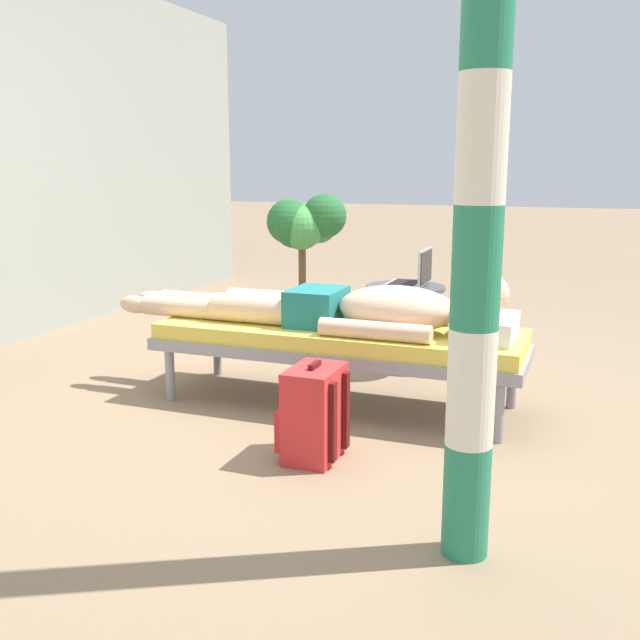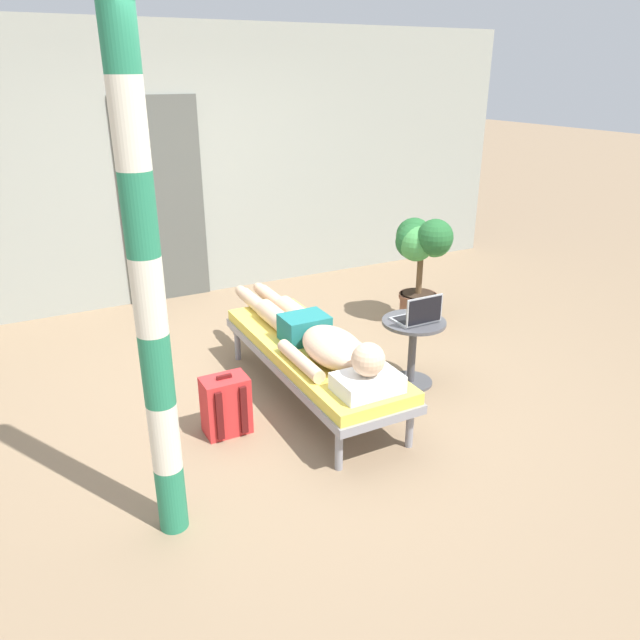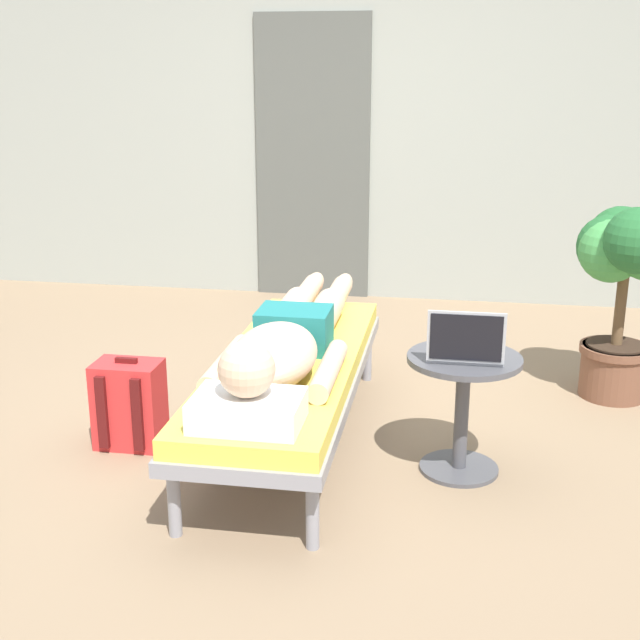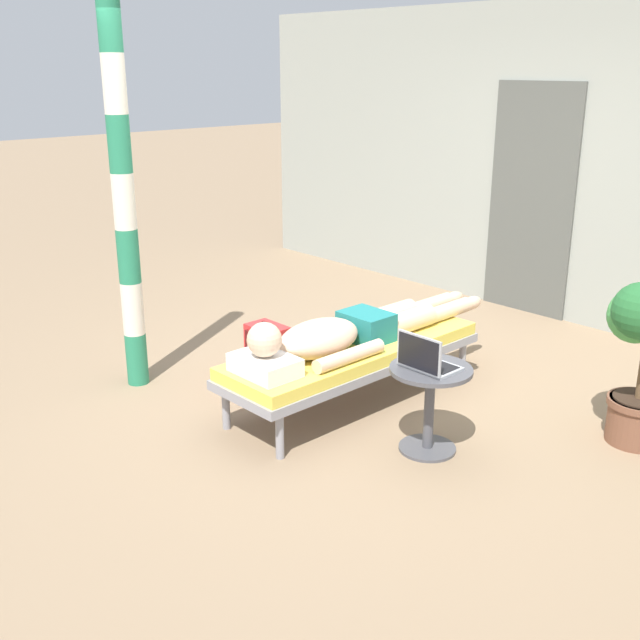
% 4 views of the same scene
% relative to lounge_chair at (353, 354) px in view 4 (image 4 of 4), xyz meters
% --- Properties ---
extents(ground_plane, '(40.00, 40.00, 0.00)m').
position_rel_lounge_chair_xyz_m(ground_plane, '(-0.05, 0.17, -0.35)').
color(ground_plane, '#8C7256').
extents(house_wall_back, '(7.60, 0.20, 2.70)m').
position_rel_lounge_chair_xyz_m(house_wall_back, '(0.00, 2.71, 1.00)').
color(house_wall_back, '#999E93').
rests_on(house_wall_back, ground).
extents(house_door_panel, '(0.84, 0.03, 2.04)m').
position_rel_lounge_chair_xyz_m(house_door_panel, '(-0.36, 2.60, 0.67)').
color(house_door_panel, '#545651').
rests_on(house_door_panel, ground).
extents(lounge_chair, '(0.62, 1.92, 0.42)m').
position_rel_lounge_chair_xyz_m(lounge_chair, '(0.00, 0.00, 0.00)').
color(lounge_chair, gray).
rests_on(lounge_chair, ground).
extents(person_reclining, '(0.53, 2.17, 0.32)m').
position_rel_lounge_chair_xyz_m(person_reclining, '(-0.00, -0.07, 0.17)').
color(person_reclining, white).
rests_on(person_reclining, lounge_chair).
extents(side_table, '(0.48, 0.48, 0.52)m').
position_rel_lounge_chair_xyz_m(side_table, '(0.78, -0.15, 0.01)').
color(side_table, '#4C4C51').
rests_on(side_table, ground).
extents(laptop, '(0.31, 0.24, 0.23)m').
position_rel_lounge_chair_xyz_m(laptop, '(0.78, -0.21, 0.24)').
color(laptop, '#A5A8AD').
rests_on(laptop, side_table).
extents(backpack, '(0.30, 0.26, 0.42)m').
position_rel_lounge_chair_xyz_m(backpack, '(-0.72, -0.14, -0.15)').
color(backpack, red).
rests_on(backpack, ground).
extents(porch_post, '(0.15, 0.15, 2.62)m').
position_rel_lounge_chair_xyz_m(porch_post, '(-1.28, -0.89, 0.96)').
color(porch_post, '#267F59').
rests_on(porch_post, ground).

